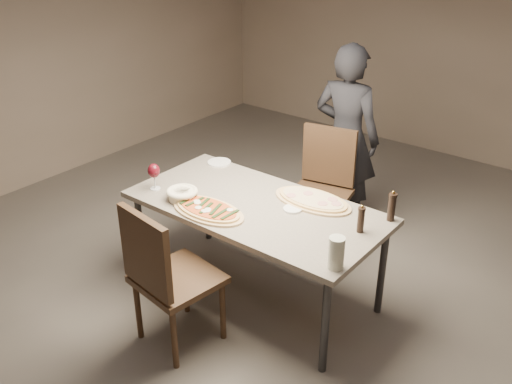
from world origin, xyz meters
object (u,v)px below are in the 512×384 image
Objects in this scene: chair_near at (165,272)px; zucchini_pizza at (208,210)px; pepper_mill_left at (361,219)px; diner at (346,138)px; ham_pizza at (313,200)px; carafe at (336,253)px; dining_table at (256,212)px; bread_basket at (182,194)px; chair_far at (323,182)px.

zucchini_pizza is at bearing 107.95° from chair_near.
pepper_mill_left is 1.47m from diner.
diner reaches higher than ham_pizza.
diner is at bearing 118.44° from carafe.
ham_pizza is 1.12m from diner.
dining_table is 0.54m from bread_basket.
diner is at bearing 76.36° from bread_basket.
chair_near is at bearing -56.09° from bread_basket.
dining_table is at bearing 159.04° from carafe.
dining_table is 0.81m from chair_near.
zucchini_pizza is 2.91× the size of carafe.
pepper_mill_left is 0.19× the size of chair_near.
dining_table is 9.37× the size of pepper_mill_left.
ham_pizza is 0.92m from bread_basket.
bread_basket is at bearing 177.40° from carafe.
bread_basket is at bearing 162.31° from zucchini_pizza.
pepper_mill_left is 0.12× the size of diner.
pepper_mill_left reaches higher than zucchini_pizza.
bread_basket is 1.13× the size of carafe.
chair_near is at bearing -92.90° from zucchini_pizza.
chair_near is 1.73m from chair_far.
chair_far is 0.48m from diner.
carafe is (1.02, -0.04, 0.08)m from zucchini_pizza.
carafe is 0.19× the size of chair_near.
bread_basket is (-0.26, 0.02, 0.03)m from zucchini_pizza.
diner is (0.03, 2.13, 0.25)m from chair_near.
chair_far is (0.42, 1.20, -0.24)m from bread_basket.
pepper_mill_left reaches higher than bread_basket.
bread_basket is 1.29m from carafe.
chair_near is (0.09, -0.51, -0.19)m from zucchini_pizza.
dining_table is at bearing -158.23° from ham_pizza.
zucchini_pizza is (-0.19, -0.28, 0.07)m from dining_table.
pepper_mill_left is (0.46, -0.16, 0.07)m from ham_pizza.
zucchini_pizza is at bearing 70.56° from chair_far.
zucchini_pizza is at bearing -4.51° from bread_basket.
pepper_mill_left is at bearing 9.40° from dining_table.
carafe is (1.29, -0.06, 0.05)m from bread_basket.
bread_basket is (-0.74, -0.54, 0.03)m from ham_pizza.
zucchini_pizza is 0.57× the size of chair_far.
carafe is at bearing -70.38° from ham_pizza.
carafe is (0.08, -0.44, 0.01)m from pepper_mill_left.
carafe reaches higher than zucchini_pizza.
dining_table is 0.41m from ham_pizza.
bread_basket is 1.65m from diner.
chair_near is (-0.10, -0.79, -0.12)m from dining_table.
zucchini_pizza is 1.24m from chair_far.
carafe is 1.89m from diner.
carafe is at bearing -79.15° from pepper_mill_left.
dining_table is 0.35m from zucchini_pizza.
zucchini_pizza is 0.97× the size of ham_pizza.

